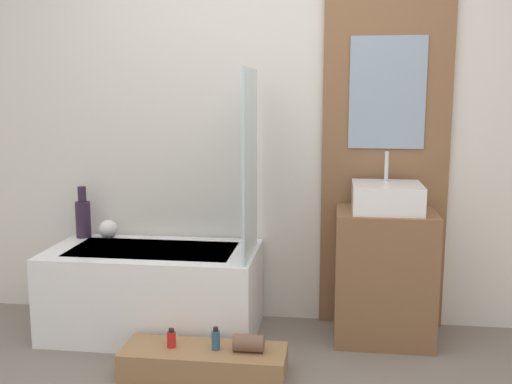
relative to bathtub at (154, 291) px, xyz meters
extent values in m
cube|color=silver|center=(0.65, 0.39, 1.03)|extent=(4.20, 0.06, 2.60)
cube|color=brown|center=(1.41, 0.34, 1.03)|extent=(0.78, 0.03, 2.60)
cube|color=#8C9EB2|center=(1.41, 0.31, 1.21)|extent=(0.46, 0.01, 0.68)
cube|color=white|center=(0.00, 0.00, 0.00)|extent=(1.28, 0.67, 0.54)
cube|color=silver|center=(0.00, 0.00, 0.26)|extent=(1.00, 0.47, 0.01)
cube|color=silver|center=(0.61, -0.04, 0.81)|extent=(0.01, 0.55, 1.08)
cube|color=#997047|center=(0.43, -0.53, -0.20)|extent=(0.87, 0.30, 0.15)
cube|color=brown|center=(1.41, 0.09, 0.13)|extent=(0.58, 0.45, 0.79)
cube|color=white|center=(1.41, 0.09, 0.60)|extent=(0.40, 0.38, 0.16)
cylinder|color=silver|center=(1.41, 0.19, 0.78)|extent=(0.02, 0.02, 0.18)
cylinder|color=#2D1E33|center=(-0.54, 0.24, 0.38)|extent=(0.10, 0.10, 0.24)
cylinder|color=#2D1E33|center=(-0.54, 0.24, 0.55)|extent=(0.05, 0.05, 0.10)
sphere|color=white|center=(-0.37, 0.22, 0.33)|extent=(0.12, 0.12, 0.12)
cylinder|color=red|center=(0.26, -0.53, -0.08)|extent=(0.05, 0.05, 0.08)
cylinder|color=black|center=(0.26, -0.53, -0.03)|extent=(0.03, 0.03, 0.02)
cylinder|color=#2D567A|center=(0.50, -0.53, -0.07)|extent=(0.04, 0.04, 0.10)
cylinder|color=black|center=(0.50, -0.53, -0.01)|extent=(0.03, 0.03, 0.02)
cylinder|color=brown|center=(0.67, -0.53, -0.08)|extent=(0.16, 0.09, 0.09)
camera|label=1|loc=(1.09, -3.44, 1.22)|focal=42.00mm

